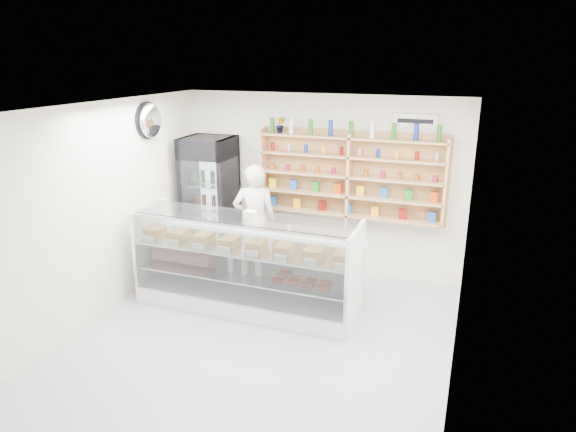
% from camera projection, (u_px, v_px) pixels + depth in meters
% --- Properties ---
extents(room, '(5.00, 5.00, 5.00)m').
position_uv_depth(room, '(257.00, 233.00, 5.87)').
color(room, '#B5B5BB').
rests_on(room, ground).
extents(display_counter, '(3.04, 0.91, 1.32)m').
position_uv_depth(display_counter, '(247.00, 282.00, 7.04)').
color(display_counter, white).
rests_on(display_counter, floor).
extents(shop_worker, '(0.77, 0.65, 1.81)m').
position_uv_depth(shop_worker, '(255.00, 222.00, 7.88)').
color(shop_worker, silver).
rests_on(shop_worker, floor).
extents(drinks_cooler, '(0.80, 0.78, 2.12)m').
position_uv_depth(drinks_cooler, '(210.00, 202.00, 8.34)').
color(drinks_cooler, black).
rests_on(drinks_cooler, floor).
extents(wall_shelving, '(2.84, 0.28, 1.33)m').
position_uv_depth(wall_shelving, '(349.00, 177.00, 7.74)').
color(wall_shelving, tan).
rests_on(wall_shelving, back_wall).
extents(potted_plant, '(0.16, 0.14, 0.26)m').
position_uv_depth(potted_plant, '(281.00, 125.00, 7.89)').
color(potted_plant, '#1E6626').
rests_on(potted_plant, wall_shelving).
extents(security_mirror, '(0.15, 0.50, 0.50)m').
position_uv_depth(security_mirror, '(151.00, 121.00, 7.35)').
color(security_mirror, silver).
rests_on(security_mirror, left_wall).
extents(wall_sign, '(0.62, 0.03, 0.20)m').
position_uv_depth(wall_sign, '(415.00, 121.00, 7.30)').
color(wall_sign, white).
rests_on(wall_sign, back_wall).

